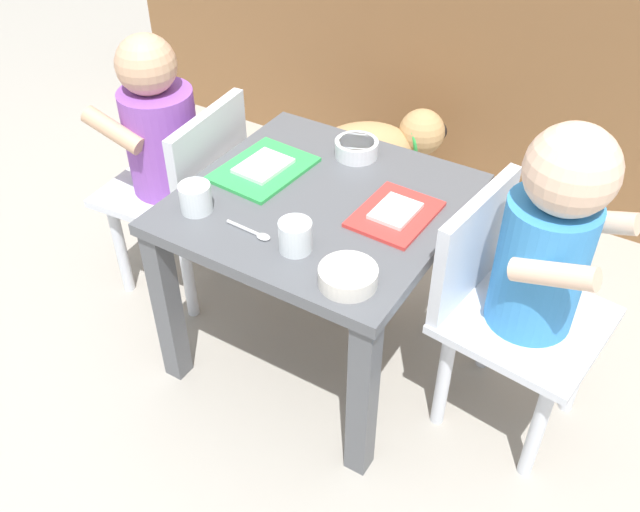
% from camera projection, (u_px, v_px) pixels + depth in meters
% --- Properties ---
extents(ground_plane, '(7.00, 7.00, 0.00)m').
position_uv_depth(ground_plane, '(320.00, 346.00, 1.64)').
color(ground_plane, '#9E998E').
extents(kitchen_cabinet_back, '(2.39, 0.33, 0.98)m').
position_uv_depth(kitchen_cabinet_back, '(498.00, 13.00, 1.96)').
color(kitchen_cabinet_back, brown).
rests_on(kitchen_cabinet_back, ground).
extents(dining_table, '(0.53, 0.52, 0.42)m').
position_uv_depth(dining_table, '(320.00, 230.00, 1.42)').
color(dining_table, '#515459').
rests_on(dining_table, ground).
extents(seated_child_left, '(0.30, 0.30, 0.65)m').
position_uv_depth(seated_child_left, '(166.00, 142.00, 1.56)').
color(seated_child_left, silver).
rests_on(seated_child_left, ground).
extents(seated_child_right, '(0.31, 0.31, 0.69)m').
position_uv_depth(seated_child_right, '(538.00, 253.00, 1.21)').
color(seated_child_right, silver).
rests_on(seated_child_right, ground).
extents(dog, '(0.36, 0.37, 0.31)m').
position_uv_depth(dog, '(372.00, 152.00, 1.93)').
color(dog, tan).
rests_on(dog, ground).
extents(food_tray_left, '(0.17, 0.21, 0.02)m').
position_uv_depth(food_tray_left, '(263.00, 168.00, 1.44)').
color(food_tray_left, green).
rests_on(food_tray_left, dining_table).
extents(food_tray_right, '(0.14, 0.18, 0.02)m').
position_uv_depth(food_tray_right, '(395.00, 213.00, 1.32)').
color(food_tray_right, red).
rests_on(food_tray_right, dining_table).
extents(water_cup_left, '(0.06, 0.06, 0.06)m').
position_uv_depth(water_cup_left, '(196.00, 200.00, 1.32)').
color(water_cup_left, white).
rests_on(water_cup_left, dining_table).
extents(water_cup_right, '(0.06, 0.06, 0.06)m').
position_uv_depth(water_cup_right, '(295.00, 238.00, 1.23)').
color(water_cup_right, white).
rests_on(water_cup_right, dining_table).
extents(cereal_bowl_left_side, '(0.09, 0.09, 0.04)m').
position_uv_depth(cereal_bowl_left_side, '(356.00, 148.00, 1.48)').
color(cereal_bowl_left_side, white).
rests_on(cereal_bowl_left_side, dining_table).
extents(veggie_bowl_far, '(0.10, 0.10, 0.03)m').
position_uv_depth(veggie_bowl_far, '(348.00, 276.00, 1.16)').
color(veggie_bowl_far, silver).
rests_on(veggie_bowl_far, dining_table).
extents(spoon_by_left_tray, '(0.10, 0.02, 0.01)m').
position_uv_depth(spoon_by_left_tray, '(253.00, 232.00, 1.28)').
color(spoon_by_left_tray, silver).
rests_on(spoon_by_left_tray, dining_table).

